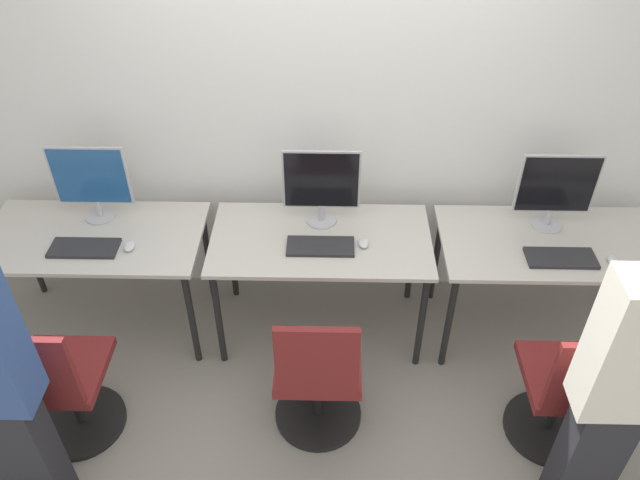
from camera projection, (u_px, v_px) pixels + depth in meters
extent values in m
plane|color=gray|center=(320.00, 367.00, 3.76)|extent=(20.00, 20.00, 0.00)
cube|color=silver|center=(323.00, 93.00, 3.50)|extent=(12.00, 0.05, 2.80)
cube|color=#BCB7AD|center=(92.00, 237.00, 3.60)|extent=(1.27, 0.68, 0.02)
cylinder|color=black|center=(192.00, 318.00, 3.59)|extent=(0.04, 0.04, 0.70)
cylinder|color=black|center=(30.00, 251.00, 4.06)|extent=(0.04, 0.04, 0.70)
cylinder|color=black|center=(208.00, 254.00, 4.04)|extent=(0.04, 0.04, 0.70)
cylinder|color=#B2B2B7|center=(101.00, 216.00, 3.72)|extent=(0.18, 0.18, 0.01)
cylinder|color=#B2B2B7|center=(98.00, 208.00, 3.69)|extent=(0.04, 0.04, 0.10)
cube|color=#B2B2B7|center=(90.00, 176.00, 3.55)|extent=(0.44, 0.01, 0.37)
cube|color=navy|center=(89.00, 176.00, 3.54)|extent=(0.42, 0.01, 0.35)
cube|color=#262628|center=(84.00, 248.00, 3.48)|extent=(0.38, 0.17, 0.02)
ellipsoid|color=silver|center=(129.00, 246.00, 3.48)|extent=(0.06, 0.09, 0.03)
cylinder|color=black|center=(82.00, 422.00, 3.44)|extent=(0.48, 0.48, 0.03)
cylinder|color=black|center=(72.00, 398.00, 3.31)|extent=(0.04, 0.04, 0.40)
cube|color=maroon|center=(61.00, 371.00, 3.17)|extent=(0.44, 0.44, 0.05)
cube|color=maroon|center=(32.00, 372.00, 2.86)|extent=(0.40, 0.04, 0.44)
cube|color=#232328|center=(27.00, 451.00, 2.88)|extent=(0.25, 0.16, 0.78)
cube|color=#BCB7AD|center=(321.00, 240.00, 3.57)|extent=(1.27, 0.68, 0.02)
cylinder|color=black|center=(219.00, 319.00, 3.59)|extent=(0.04, 0.04, 0.70)
cylinder|color=black|center=(421.00, 322.00, 3.57)|extent=(0.04, 0.04, 0.70)
cylinder|color=black|center=(232.00, 254.00, 4.04)|extent=(0.04, 0.04, 0.70)
cylinder|color=black|center=(412.00, 257.00, 4.02)|extent=(0.04, 0.04, 0.70)
cylinder|color=#B2B2B7|center=(321.00, 220.00, 3.69)|extent=(0.18, 0.18, 0.01)
cylinder|color=#B2B2B7|center=(321.00, 212.00, 3.66)|extent=(0.04, 0.04, 0.10)
cube|color=#B2B2B7|center=(321.00, 180.00, 3.52)|extent=(0.44, 0.01, 0.37)
cube|color=black|center=(321.00, 180.00, 3.51)|extent=(0.42, 0.01, 0.35)
cube|color=#262628|center=(320.00, 246.00, 3.49)|extent=(0.38, 0.17, 0.02)
ellipsoid|color=silver|center=(364.00, 243.00, 3.51)|extent=(0.06, 0.09, 0.03)
cylinder|color=black|center=(318.00, 413.00, 3.49)|extent=(0.48, 0.48, 0.03)
cylinder|color=black|center=(318.00, 389.00, 3.35)|extent=(0.04, 0.04, 0.40)
cube|color=maroon|center=(317.00, 362.00, 3.21)|extent=(0.44, 0.44, 0.05)
cube|color=maroon|center=(316.00, 362.00, 2.90)|extent=(0.40, 0.04, 0.44)
cube|color=#BCB7AD|center=(552.00, 243.00, 3.55)|extent=(1.27, 0.68, 0.02)
cylinder|color=black|center=(449.00, 322.00, 3.57)|extent=(0.04, 0.04, 0.70)
cylinder|color=black|center=(436.00, 257.00, 4.02)|extent=(0.04, 0.04, 0.70)
cylinder|color=black|center=(618.00, 260.00, 4.00)|extent=(0.04, 0.04, 0.70)
cylinder|color=#B2B2B7|center=(546.00, 224.00, 3.66)|extent=(0.18, 0.18, 0.01)
cylinder|color=#B2B2B7|center=(548.00, 217.00, 3.62)|extent=(0.04, 0.04, 0.10)
cube|color=#B2B2B7|center=(557.00, 184.00, 3.48)|extent=(0.44, 0.01, 0.37)
cube|color=black|center=(558.00, 185.00, 3.48)|extent=(0.42, 0.01, 0.35)
cube|color=#262628|center=(561.00, 258.00, 3.41)|extent=(0.38, 0.17, 0.02)
ellipsoid|color=silver|center=(613.00, 260.00, 3.39)|extent=(0.06, 0.09, 0.03)
cylinder|color=black|center=(548.00, 428.00, 3.41)|extent=(0.48, 0.48, 0.03)
cylinder|color=black|center=(557.00, 404.00, 3.28)|extent=(0.04, 0.04, 0.40)
cube|color=maroon|center=(568.00, 377.00, 3.14)|extent=(0.44, 0.44, 0.05)
cube|color=maroon|center=(594.00, 378.00, 2.83)|extent=(0.40, 0.04, 0.44)
cube|color=#232328|center=(587.00, 458.00, 2.84)|extent=(0.25, 0.16, 0.80)
cube|color=silver|center=(640.00, 348.00, 2.37)|extent=(0.36, 0.20, 0.70)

